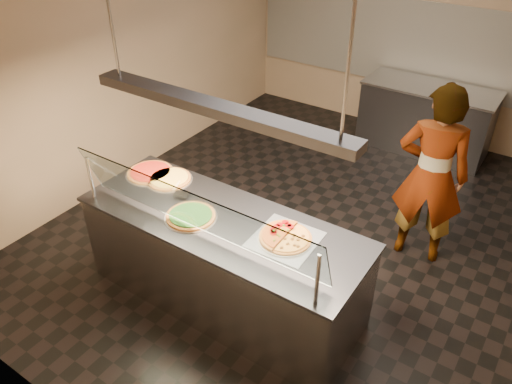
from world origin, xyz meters
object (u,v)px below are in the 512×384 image
Objects in this scene: sneeze_guard at (193,211)px; perforated_tray at (285,239)px; serving_counter at (223,261)px; pizza_spatula at (179,189)px; pizza_cheese at (169,179)px; pizza_spinach at (191,216)px; pizza_tomato at (151,172)px; half_pizza_pepperoni at (275,232)px; prep_table at (425,118)px; half_pizza_sausage at (296,242)px; heat_lamp_housing at (216,108)px; worker at (431,176)px.

sneeze_guard is 4.50× the size of perforated_tray.
serving_counter is 10.72× the size of pizza_spatula.
pizza_cheese reaches higher than perforated_tray.
pizza_cheese is at bearing 148.37° from pizza_spinach.
pizza_tomato is at bearing -176.75° from pizza_cheese.
half_pizza_pepperoni is 1.51m from pizza_tomato.
pizza_spinach is at bearing -100.85° from prep_table.
serving_counter is 6.10× the size of half_pizza_pepperoni.
pizza_spatula is at bearing 177.60° from half_pizza_sausage.
perforated_tray is 1.18× the size of pizza_cheese.
serving_counter is 3.98m from prep_table.
half_pizza_pepperoni is 0.18× the size of heat_lamp_housing.
perforated_tray reaches higher than serving_counter.
pizza_cheese is 0.23× the size of worker.
half_pizza_pepperoni reaches higher than pizza_cheese.
half_pizza_pepperoni is 0.22× the size of worker.
heat_lamp_housing is (0.59, -0.13, 0.99)m from pizza_spatula.
half_pizza_pepperoni is at bearing 178.63° from half_pizza_sausage.
pizza_spatula is 0.14× the size of prep_table.
pizza_tomato is at bearing 175.39° from half_pizza_sausage.
heat_lamp_housing reaches higher than sneeze_guard.
sneeze_guard is 1.02m from pizza_cheese.
half_pizza_sausage is 1.76× the size of pizza_spatula.
sneeze_guard reaches higher than pizza_cheese.
sneeze_guard is at bearing -28.51° from pizza_tomato.
half_pizza_pepperoni is at bearing -90.85° from prep_table.
half_pizza_pepperoni is at bearing 9.41° from heat_lamp_housing.
pizza_tomato reaches higher than prep_table.
half_pizza_sausage is at bearing 31.38° from sneeze_guard.
half_pizza_pepperoni is at bearing 15.19° from pizza_spinach.
worker is at bearing 35.15° from pizza_cheese.
half_pizza_sausage is at bearing -87.86° from prep_table.
pizza_cheese is at bearing 154.61° from pizza_spatula.
half_pizza_pepperoni is 0.20m from half_pizza_sausage.
half_pizza_sausage is at bearing -1.37° from half_pizza_pepperoni.
sneeze_guard is 0.80m from pizza_spatula.
sneeze_guard is 0.85m from half_pizza_sausage.
serving_counter is 5.87× the size of pizza_cheese.
pizza_spatula reaches higher than pizza_tomato.
worker is (0.77, 1.59, -0.02)m from half_pizza_pepperoni.
prep_table is at bearing 89.15° from half_pizza_pepperoni.
heat_lamp_housing reaches higher than worker.
heat_lamp_housing reaches higher than pizza_cheese.
sneeze_guard is 0.43m from pizza_spinach.
pizza_tomato is (-1.61, 0.14, 0.01)m from perforated_tray.
half_pizza_pepperoni is at bearing 178.71° from perforated_tray.
worker is at bearing 39.91° from pizza_spatula.
worker reaches higher than pizza_cheese.
pizza_cheese is 1.30m from heat_lamp_housing.
serving_counter is at bearing 25.99° from pizza_spinach.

